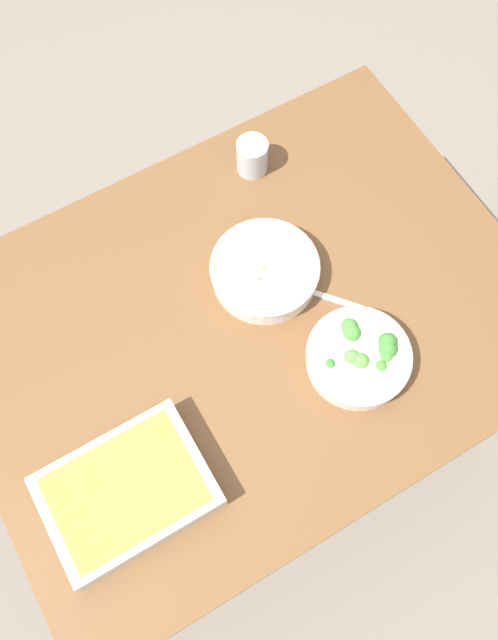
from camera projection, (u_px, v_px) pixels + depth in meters
ground_plane at (249, 412)px, 2.09m from camera, size 6.00×6.00×0.00m
dining_table at (249, 336)px, 1.49m from camera, size 1.20×0.90×0.74m
stew_bowl at (265, 271)px, 1.42m from camera, size 0.23×0.23×0.06m
broccoli_bowl at (359, 357)px, 1.34m from camera, size 0.21×0.21×0.07m
baking_dish at (127, 492)px, 1.24m from camera, size 0.30×0.22×0.06m
drink_cup at (252, 158)px, 1.52m from camera, size 0.07×0.07×0.08m
spoon_by_stew at (317, 294)px, 1.43m from camera, size 0.13×0.15×0.01m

